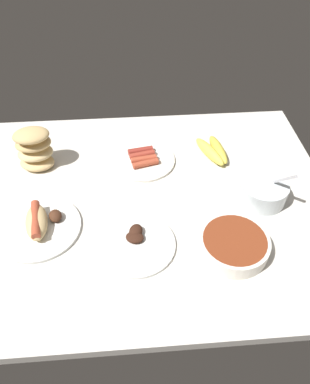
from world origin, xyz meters
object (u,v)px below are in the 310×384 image
(banana_bunch, at_px, (214,151))
(bowl_coleslaw, at_px, (263,190))
(bowl_chili, at_px, (234,244))
(plate_hotdog_assembled, at_px, (39,225))
(plate_grilled_meat, at_px, (136,243))
(bread_stack, at_px, (34,149))
(plate_sausages, at_px, (143,159))

(banana_bunch, bearing_deg, bowl_coleslaw, -64.22)
(bowl_chili, distance_m, plate_hotdog_assembled, 0.54)
(plate_grilled_meat, xyz_separation_m, bowl_coleslaw, (0.39, 0.14, 0.03))
(plate_hotdog_assembled, xyz_separation_m, bread_stack, (-0.04, 0.28, 0.05))
(plate_hotdog_assembled, bearing_deg, banana_bunch, 27.48)
(plate_sausages, bearing_deg, bowl_coleslaw, -30.06)
(plate_hotdog_assembled, distance_m, bread_stack, 0.29)
(bowl_chili, relative_size, bowl_coleslaw, 1.20)
(bowl_chili, bearing_deg, bread_stack, 145.62)
(banana_bunch, xyz_separation_m, plate_hotdog_assembled, (-0.55, -0.29, -0.00))
(banana_bunch, height_order, bread_stack, bread_stack)
(plate_grilled_meat, xyz_separation_m, plate_sausages, (0.04, 0.35, 0.00))
(bowl_chili, height_order, bowl_coleslaw, bowl_coleslaw)
(banana_bunch, relative_size, bowl_chili, 0.90)
(plate_hotdog_assembled, bearing_deg, bread_stack, 98.70)
(plate_hotdog_assembled, bearing_deg, plate_sausages, 41.35)
(plate_hotdog_assembled, height_order, plate_grilled_meat, plate_hotdog_assembled)
(bowl_chili, bearing_deg, banana_bunch, 86.51)
(bowl_chili, height_order, plate_sausages, bowl_chili)
(bowl_coleslaw, bearing_deg, banana_bunch, 115.78)
(plate_hotdog_assembled, xyz_separation_m, bowl_coleslaw, (0.66, 0.07, 0.02))
(bread_stack, distance_m, bowl_coleslaw, 0.74)
(bread_stack, bearing_deg, bowl_chili, -34.38)
(bowl_chili, xyz_separation_m, bowl_coleslaw, (0.13, 0.18, 0.01))
(banana_bunch, relative_size, bowl_coleslaw, 1.08)
(plate_hotdog_assembled, distance_m, bowl_coleslaw, 0.67)
(banana_bunch, xyz_separation_m, plate_grilled_meat, (-0.28, -0.37, -0.01))
(banana_bunch, bearing_deg, plate_hotdog_assembled, -152.52)
(banana_bunch, height_order, bowl_chili, bowl_chili)
(bowl_chili, bearing_deg, plate_hotdog_assembled, 167.89)
(bowl_chili, xyz_separation_m, plate_grilled_meat, (-0.26, 0.04, -0.02))
(bowl_chili, relative_size, plate_sausages, 0.86)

